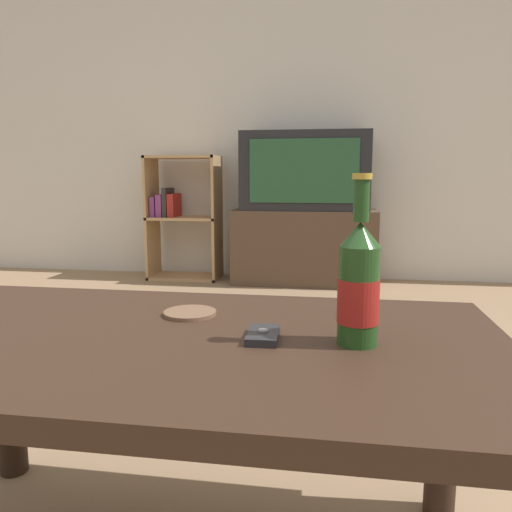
% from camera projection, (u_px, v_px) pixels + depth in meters
% --- Properties ---
extents(back_wall, '(8.00, 0.05, 2.60)m').
position_uv_depth(back_wall, '(299.00, 105.00, 3.73)').
color(back_wall, beige).
rests_on(back_wall, ground_plane).
extents(coffee_table, '(1.20, 0.65, 0.49)m').
position_uv_depth(coffee_table, '(174.00, 373.00, 0.91)').
color(coffee_table, '#332116').
rests_on(coffee_table, ground_plane).
extents(tv_stand, '(1.02, 0.38, 0.54)m').
position_uv_depth(tv_stand, '(304.00, 247.00, 3.62)').
color(tv_stand, '#4C3828').
rests_on(tv_stand, ground_plane).
extents(television, '(0.90, 0.38, 0.55)m').
position_uv_depth(television, '(305.00, 171.00, 3.53)').
color(television, black).
rests_on(television, tv_stand).
extents(bookshelf, '(0.53, 0.30, 0.93)m').
position_uv_depth(bookshelf, '(180.00, 215.00, 3.78)').
color(bookshelf, tan).
rests_on(bookshelf, ground_plane).
extents(beer_bottle, '(0.07, 0.07, 0.29)m').
position_uv_depth(beer_bottle, '(359.00, 285.00, 0.83)').
color(beer_bottle, '#1E4219').
rests_on(beer_bottle, coffee_table).
extents(cell_phone, '(0.06, 0.10, 0.02)m').
position_uv_depth(cell_phone, '(263.00, 335.00, 0.88)').
color(cell_phone, '#232328').
rests_on(cell_phone, coffee_table).
extents(coaster, '(0.11, 0.11, 0.01)m').
position_uv_depth(coaster, '(190.00, 313.00, 1.03)').
color(coaster, brown).
rests_on(coaster, coffee_table).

